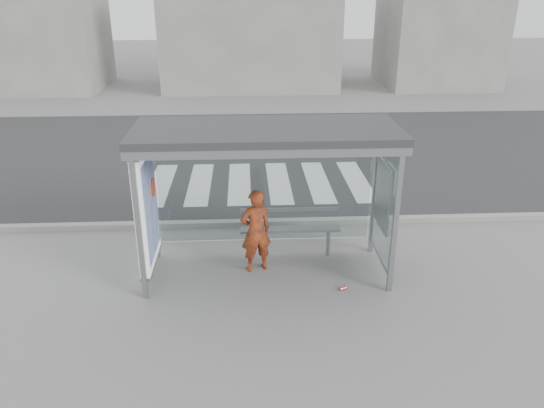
# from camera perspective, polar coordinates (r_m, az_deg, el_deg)

# --- Properties ---
(ground) EXTENTS (80.00, 80.00, 0.00)m
(ground) POSITION_cam_1_polar(r_m,az_deg,el_deg) (9.44, -0.55, -7.33)
(ground) COLOR slate
(ground) RESTS_ON ground
(road) EXTENTS (30.00, 10.00, 0.01)m
(road) POSITION_cam_1_polar(r_m,az_deg,el_deg) (15.88, -1.67, 5.50)
(road) COLOR #29292C
(road) RESTS_ON ground
(curb) EXTENTS (30.00, 0.18, 0.12)m
(curb) POSITION_cam_1_polar(r_m,az_deg,el_deg) (11.14, -0.99, -2.01)
(curb) COLOR gray
(curb) RESTS_ON ground
(crosswalk) EXTENTS (5.55, 3.00, 0.00)m
(crosswalk) POSITION_cam_1_polar(r_m,az_deg,el_deg) (13.52, -1.39, 2.33)
(crosswalk) COLOR silver
(crosswalk) RESTS_ON ground
(bus_shelter) EXTENTS (4.25, 1.65, 2.62)m
(bus_shelter) POSITION_cam_1_polar(r_m,az_deg,el_deg) (8.66, -3.08, 4.23)
(bus_shelter) COLOR gray
(bus_shelter) RESTS_ON ground
(building_left) EXTENTS (6.00, 5.00, 6.00)m
(building_left) POSITION_cam_1_polar(r_m,az_deg,el_deg) (27.93, -24.44, 17.41)
(building_left) COLOR gray
(building_left) RESTS_ON ground
(building_center) EXTENTS (8.00, 5.00, 5.00)m
(building_center) POSITION_cam_1_polar(r_m,az_deg,el_deg) (26.25, -2.39, 17.98)
(building_center) COLOR gray
(building_center) RESTS_ON ground
(building_right) EXTENTS (5.00, 5.00, 7.00)m
(building_right) POSITION_cam_1_polar(r_m,az_deg,el_deg) (27.79, 17.64, 19.35)
(building_right) COLOR gray
(building_right) RESTS_ON ground
(person) EXTENTS (0.64, 0.52, 1.51)m
(person) POSITION_cam_1_polar(r_m,az_deg,el_deg) (9.19, -1.77, -2.90)
(person) COLOR #EF4E16
(person) RESTS_ON ground
(bench) EXTENTS (1.82, 0.23, 0.94)m
(bench) POSITION_cam_1_polar(r_m,az_deg,el_deg) (9.72, 1.97, -2.69)
(bench) COLOR slate
(bench) RESTS_ON ground
(soda_can) EXTENTS (0.13, 0.10, 0.06)m
(soda_can) POSITION_cam_1_polar(r_m,az_deg,el_deg) (9.00, 7.61, -8.98)
(soda_can) COLOR #ED455A
(soda_can) RESTS_ON ground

